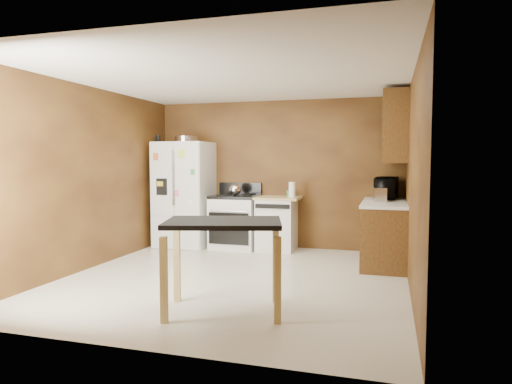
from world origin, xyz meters
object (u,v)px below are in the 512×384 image
at_px(roasting_pan, 187,139).
at_px(green_canister, 289,194).
at_px(paper_towel, 292,190).
at_px(microwave, 386,189).
at_px(toaster, 380,194).
at_px(gas_range, 235,221).
at_px(dishwasher, 277,223).
at_px(island, 223,235).
at_px(kettle, 235,190).
at_px(pen_cup, 158,139).
at_px(refrigerator, 184,194).

xyz_separation_m(roasting_pan, green_canister, (1.75, 0.20, -0.91)).
relative_size(paper_towel, microwave, 0.46).
height_order(toaster, gas_range, gas_range).
xyz_separation_m(dishwasher, island, (0.23, -3.15, 0.31)).
relative_size(toaster, microwave, 0.49).
bearing_deg(island, gas_range, 106.89).
bearing_deg(kettle, gas_range, 107.23).
xyz_separation_m(roasting_pan, kettle, (0.87, 0.01, -0.85)).
relative_size(roasting_pan, kettle, 1.97).
height_order(pen_cup, toaster, pen_cup).
relative_size(refrigerator, gas_range, 1.64).
bearing_deg(green_canister, paper_towel, -63.71).
relative_size(kettle, gas_range, 0.18).
bearing_deg(paper_towel, microwave, 1.97).
bearing_deg(island, paper_towel, 89.18).
bearing_deg(roasting_pan, microwave, 1.49).
bearing_deg(kettle, roasting_pan, -179.27).
height_order(green_canister, toaster, toaster).
distance_m(microwave, refrigerator, 3.37).
xyz_separation_m(green_canister, toaster, (1.46, -0.60, 0.06)).
height_order(paper_towel, toaster, paper_towel).
xyz_separation_m(roasting_pan, microwave, (3.30, 0.09, -0.80)).
xyz_separation_m(pen_cup, paper_towel, (2.36, 0.06, -0.85)).
xyz_separation_m(paper_towel, microwave, (1.47, 0.05, 0.04)).
relative_size(toaster, gas_range, 0.24).
height_order(kettle, refrigerator, refrigerator).
bearing_deg(green_canister, island, -89.36).
distance_m(roasting_pan, kettle, 1.21).
bearing_deg(toaster, paper_towel, 153.68).
distance_m(toaster, microwave, 0.50).
bearing_deg(dishwasher, refrigerator, -177.01).
bearing_deg(kettle, pen_cup, -178.44).
relative_size(pen_cup, green_canister, 1.21).
bearing_deg(dishwasher, paper_towel, -16.40).
distance_m(kettle, dishwasher, 0.89).
bearing_deg(kettle, paper_towel, 1.44).
distance_m(kettle, microwave, 2.43).
distance_m(paper_towel, island, 3.08).
height_order(roasting_pan, gas_range, roasting_pan).
distance_m(paper_towel, microwave, 1.47).
bearing_deg(pen_cup, island, -52.41).
xyz_separation_m(paper_towel, gas_range, (-0.99, 0.06, -0.55)).
xyz_separation_m(roasting_pan, pen_cup, (-0.52, -0.03, 0.01)).
xyz_separation_m(pen_cup, gas_range, (1.36, 0.12, -1.40)).
bearing_deg(paper_towel, dishwasher, 163.60).
bearing_deg(microwave, island, 162.75).
xyz_separation_m(pen_cup, toaster, (3.73, -0.37, -0.86)).
height_order(kettle, gas_range, same).
height_order(roasting_pan, kettle, roasting_pan).
bearing_deg(green_canister, roasting_pan, -173.59).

